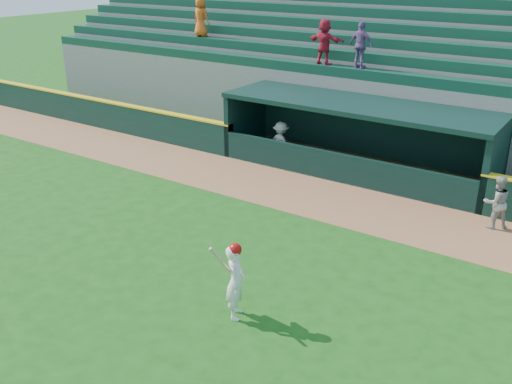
% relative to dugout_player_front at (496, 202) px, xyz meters
% --- Properties ---
extents(ground, '(120.00, 120.00, 0.00)m').
position_rel_dugout_player_front_xyz_m(ground, '(-5.14, -5.79, -0.76)').
color(ground, '#174A12').
rests_on(ground, ground).
extents(warning_track, '(40.00, 3.00, 0.01)m').
position_rel_dugout_player_front_xyz_m(warning_track, '(-5.14, -0.89, -0.76)').
color(warning_track, '#8E5B39').
rests_on(warning_track, ground).
extents(field_wall_left, '(15.50, 0.30, 1.20)m').
position_rel_dugout_player_front_xyz_m(field_wall_left, '(-17.39, 0.76, -0.16)').
color(field_wall_left, black).
rests_on(field_wall_left, ground).
extents(wall_stripe_left, '(15.50, 0.32, 0.06)m').
position_rel_dugout_player_front_xyz_m(wall_stripe_left, '(-17.39, 0.76, 0.47)').
color(wall_stripe_left, gold).
rests_on(wall_stripe_left, field_wall_left).
extents(dugout_player_front, '(0.94, 0.91, 1.52)m').
position_rel_dugout_player_front_xyz_m(dugout_player_front, '(0.00, 0.00, 0.00)').
color(dugout_player_front, '#999A95').
rests_on(dugout_player_front, ground).
extents(dugout_player_inside, '(1.11, 0.79, 1.56)m').
position_rel_dugout_player_front_xyz_m(dugout_player_inside, '(-7.68, 1.15, 0.02)').
color(dugout_player_inside, '#A0A19B').
rests_on(dugout_player_inside, ground).
extents(dugout, '(9.40, 2.80, 2.46)m').
position_rel_dugout_player_front_xyz_m(dugout, '(-5.14, 2.22, 0.60)').
color(dugout, slate).
rests_on(dugout, ground).
extents(stands, '(34.50, 6.27, 7.45)m').
position_rel_dugout_player_front_xyz_m(stands, '(-5.14, 6.78, 1.64)').
color(stands, slate).
rests_on(stands, ground).
extents(batter_at_plate, '(0.64, 0.80, 1.72)m').
position_rel_dugout_player_front_xyz_m(batter_at_plate, '(-3.43, -7.45, 0.10)').
color(batter_at_plate, white).
rests_on(batter_at_plate, ground).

